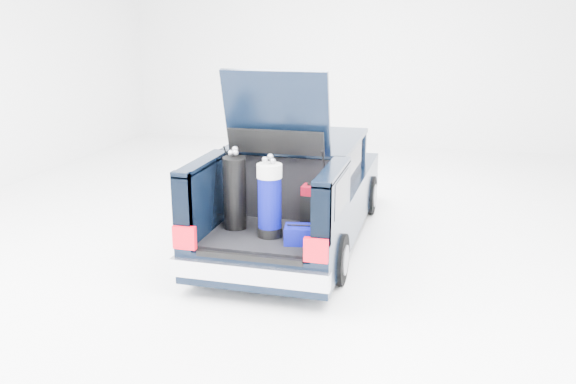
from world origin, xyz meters
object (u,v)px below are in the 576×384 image
(black_golf_bag, at_px, (235,193))
(blue_golf_bag, at_px, (270,200))
(blue_duffel, at_px, (303,235))
(car, at_px, (299,192))
(red_suitcase, at_px, (316,206))

(black_golf_bag, distance_m, blue_golf_bag, 0.50)
(blue_golf_bag, xyz_separation_m, blue_duffel, (0.43, -0.13, -0.34))
(car, bearing_deg, blue_duffel, -74.72)
(car, xyz_separation_m, black_golf_bag, (-0.42, -1.50, 0.37))
(black_golf_bag, bearing_deg, blue_golf_bag, -42.14)
(red_suitcase, distance_m, blue_duffel, 0.61)
(red_suitcase, relative_size, blue_duffel, 1.19)
(blue_golf_bag, bearing_deg, red_suitcase, 26.60)
(car, height_order, blue_golf_bag, car)
(car, distance_m, red_suitcase, 1.31)
(red_suitcase, xyz_separation_m, black_golf_bag, (-0.92, -0.31, 0.19))
(blue_duffel, bearing_deg, red_suitcase, 79.18)
(blue_duffel, bearing_deg, black_golf_bag, 153.31)
(red_suitcase, bearing_deg, black_golf_bag, -159.53)
(black_golf_bag, relative_size, blue_golf_bag, 1.01)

